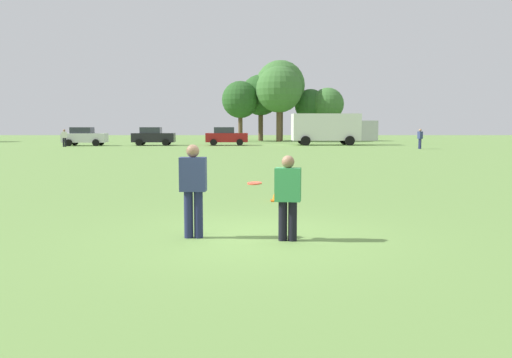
% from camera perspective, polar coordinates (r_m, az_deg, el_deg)
% --- Properties ---
extents(ground_plane, '(189.52, 189.52, 0.00)m').
position_cam_1_polar(ground_plane, '(10.28, -0.54, -6.12)').
color(ground_plane, '#6B9347').
extents(player_thrower, '(0.49, 0.30, 1.75)m').
position_cam_1_polar(player_thrower, '(10.11, -6.74, -0.69)').
color(player_thrower, '#1E234C').
rests_on(player_thrower, ground).
extents(player_defender, '(0.50, 0.34, 1.56)m').
position_cam_1_polar(player_defender, '(9.82, 3.29, -1.52)').
color(player_defender, black).
rests_on(player_defender, ground).
extents(frisbee, '(0.27, 0.27, 0.05)m').
position_cam_1_polar(frisbee, '(9.88, -0.25, -0.45)').
color(frisbee, '#E54C33').
extents(traffic_cone, '(0.32, 0.32, 0.48)m').
position_cam_1_polar(traffic_cone, '(14.94, 2.09, -1.48)').
color(traffic_cone, '#D8590C').
rests_on(traffic_cone, ground).
extents(parked_car_near_left, '(4.26, 2.33, 1.82)m').
position_cam_1_polar(parked_car_near_left, '(56.04, -17.76, 4.31)').
color(parked_car_near_left, silver).
rests_on(parked_car_near_left, ground).
extents(parked_car_mid_left, '(4.26, 2.33, 1.82)m').
position_cam_1_polar(parked_car_mid_left, '(55.18, -10.91, 4.46)').
color(parked_car_mid_left, black).
rests_on(parked_car_mid_left, ground).
extents(parked_car_center, '(4.26, 2.33, 1.82)m').
position_cam_1_polar(parked_car_center, '(54.49, -3.26, 4.54)').
color(parked_car_center, maroon).
rests_on(parked_car_center, ground).
extents(box_truck, '(8.58, 3.21, 3.18)m').
position_cam_1_polar(box_truck, '(55.63, 7.91, 5.37)').
color(box_truck, white).
rests_on(box_truck, ground).
extents(bystander_sideline_watcher, '(0.51, 0.38, 1.64)m').
position_cam_1_polar(bystander_sideline_watcher, '(53.88, -19.66, 4.20)').
color(bystander_sideline_watcher, black).
rests_on(bystander_sideline_watcher, ground).
extents(bystander_far_jogger, '(0.37, 0.52, 1.73)m').
position_cam_1_polar(bystander_far_jogger, '(48.54, 16.83, 4.21)').
color(bystander_far_jogger, '#1E234C').
rests_on(bystander_far_jogger, ground).
extents(tree_west_maple, '(4.59, 4.59, 7.46)m').
position_cam_1_polar(tree_west_maple, '(67.73, -1.76, 8.35)').
color(tree_west_maple, brown).
rests_on(tree_west_maple, ground).
extents(tree_center_elm, '(5.17, 5.17, 8.41)m').
position_cam_1_polar(tree_center_elm, '(69.58, 0.41, 8.83)').
color(tree_center_elm, brown).
rests_on(tree_center_elm, ground).
extents(tree_east_birch, '(5.62, 5.62, 9.14)m').
position_cam_1_polar(tree_east_birch, '(66.34, 2.36, 9.40)').
color(tree_east_birch, brown).
rests_on(tree_east_birch, ground).
extents(tree_east_oak, '(6.26, 6.26, 10.17)m').
position_cam_1_polar(tree_east_oak, '(69.48, 2.48, 9.83)').
color(tree_east_oak, brown).
rests_on(tree_east_oak, ground).
extents(tree_far_east_pine, '(4.06, 4.06, 6.59)m').
position_cam_1_polar(tree_far_east_pine, '(70.05, 5.68, 7.76)').
color(tree_far_east_pine, brown).
rests_on(tree_far_east_pine, ground).
extents(tree_far_west_pine, '(4.13, 4.13, 6.71)m').
position_cam_1_polar(tree_far_west_pine, '(69.44, 7.47, 7.82)').
color(tree_far_west_pine, brown).
rests_on(tree_far_west_pine, ground).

